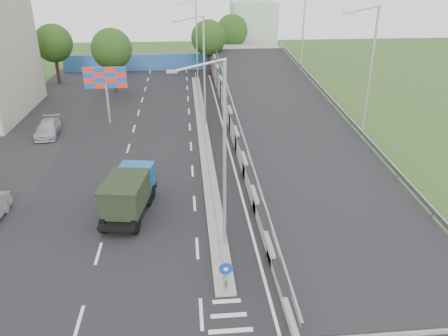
{
  "coord_description": "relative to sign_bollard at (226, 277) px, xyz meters",
  "views": [
    {
      "loc": [
        -1.55,
        -13.86,
        13.99
      ],
      "look_at": [
        0.79,
        11.61,
        2.2
      ],
      "focal_mm": 35.0,
      "sensor_mm": 36.0,
      "label": 1
    }
  ],
  "objects": [
    {
      "name": "road_surface",
      "position": [
        -3.0,
        17.83,
        -1.03
      ],
      "size": [
        26.0,
        90.0,
        0.04
      ],
      "primitive_type": "cube",
      "color": "black",
      "rests_on": "ground"
    },
    {
      "name": "median_guardrail",
      "position": [
        0.0,
        21.83,
        -0.28
      ],
      "size": [
        0.09,
        44.0,
        0.71
      ],
      "color": "gray",
      "rests_on": "median"
    },
    {
      "name": "tree_ramp_far",
      "position": [
        6.0,
        52.83,
        4.14
      ],
      "size": [
        4.8,
        4.8,
        7.6
      ],
      "color": "black",
      "rests_on": "ground"
    },
    {
      "name": "tree_left_mid",
      "position": [
        -10.0,
        37.83,
        4.14
      ],
      "size": [
        4.8,
        4.8,
        7.6
      ],
      "color": "black",
      "rests_on": "ground"
    },
    {
      "name": "lamp_post_near",
      "position": [
        0.11,
        3.83,
        4.77
      ],
      "size": [
        2.74,
        0.18,
        10.08
      ],
      "color": "#B2B5B7",
      "rests_on": "median"
    },
    {
      "name": "dump_truck",
      "position": [
        -5.2,
        8.1,
        0.41
      ],
      "size": [
        3.07,
        6.18,
        2.6
      ],
      "rotation": [
        0.0,
        0.0,
        -0.16
      ],
      "color": "black",
      "rests_on": "ground"
    },
    {
      "name": "parking_strip",
      "position": [
        -16.0,
        17.83,
        -1.03
      ],
      "size": [
        8.0,
        90.0,
        0.05
      ],
      "primitive_type": "cube",
      "color": "black",
      "rests_on": "ground"
    },
    {
      "name": "blue_wall",
      "position": [
        -4.0,
        49.83,
        0.17
      ],
      "size": [
        30.0,
        0.5,
        2.4
      ],
      "primitive_type": "cube",
      "color": "#2B579F",
      "rests_on": "ground"
    },
    {
      "name": "lamp_post_mid",
      "position": [
        0.11,
        23.83,
        4.77
      ],
      "size": [
        2.74,
        0.18,
        10.08
      ],
      "color": "#B2B5B7",
      "rests_on": "median"
    },
    {
      "name": "church",
      "position": [
        10.0,
        57.83,
        4.28
      ],
      "size": [
        7.0,
        7.0,
        13.8
      ],
      "color": "#B2CCAD",
      "rests_on": "ground"
    },
    {
      "name": "lamp_post_far",
      "position": [
        0.11,
        43.83,
        4.77
      ],
      "size": [
        2.74,
        0.18,
        10.08
      ],
      "color": "#B2B5B7",
      "rests_on": "median"
    },
    {
      "name": "billboard",
      "position": [
        -9.0,
        25.83,
        3.15
      ],
      "size": [
        4.0,
        0.24,
        5.5
      ],
      "color": "#B2B5B7",
      "rests_on": "ground"
    },
    {
      "name": "ground",
      "position": [
        0.0,
        -2.17,
        -1.03
      ],
      "size": [
        160.0,
        160.0,
        0.0
      ],
      "primitive_type": "plane",
      "color": "#2D4C1E",
      "rests_on": "ground"
    },
    {
      "name": "tree_median_far",
      "position": [
        2.0,
        45.83,
        4.14
      ],
      "size": [
        4.8,
        4.8,
        7.6
      ],
      "color": "black",
      "rests_on": "ground"
    },
    {
      "name": "sign_bollard",
      "position": [
        0.0,
        0.0,
        0.0
      ],
      "size": [
        0.64,
        0.23,
        1.67
      ],
      "color": "black",
      "rests_on": "median"
    },
    {
      "name": "tree_left_far",
      "position": [
        -18.0,
        42.83,
        4.14
      ],
      "size": [
        4.8,
        4.8,
        7.6
      ],
      "color": "black",
      "rests_on": "ground"
    },
    {
      "name": "overpass_ramp",
      "position": [
        7.5,
        21.83,
        0.72
      ],
      "size": [
        10.0,
        50.0,
        3.5
      ],
      "color": "gray",
      "rests_on": "ground"
    },
    {
      "name": "parked_car_d",
      "position": [
        -14.08,
        22.83,
        -0.36
      ],
      "size": [
        2.24,
        4.76,
        1.34
      ],
      "primitive_type": "imported",
      "rotation": [
        0.0,
        0.0,
        0.08
      ],
      "color": "#A4AAAD",
      "rests_on": "ground"
    },
    {
      "name": "median",
      "position": [
        0.0,
        21.83,
        -0.93
      ],
      "size": [
        1.0,
        44.0,
        0.2
      ],
      "primitive_type": "cube",
      "color": "gray",
      "rests_on": "ground"
    }
  ]
}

